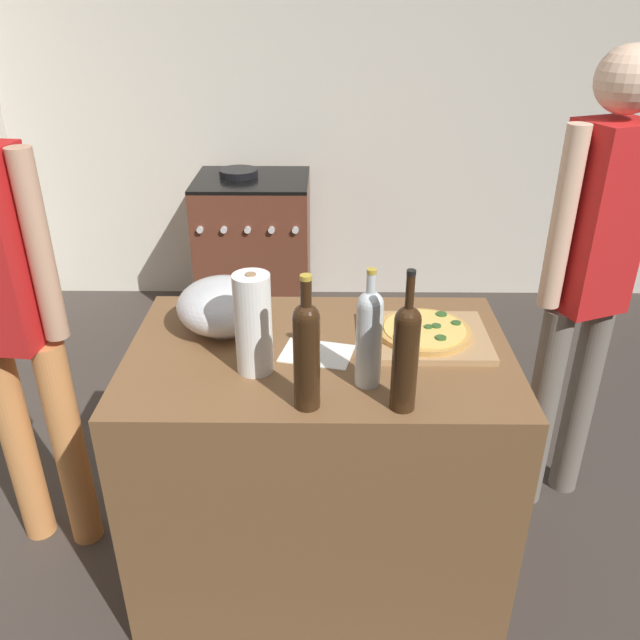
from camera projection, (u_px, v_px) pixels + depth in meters
The scene contains 14 objects.
ground_plane at pixel (342, 424), 3.13m from camera, with size 4.71×3.58×0.02m, color #3F3833.
kitchen_wall_rear at pixel (340, 93), 3.89m from camera, with size 4.71×0.10×2.60m, color silver.
counter at pixel (320, 463), 2.19m from camera, with size 1.18×0.75×0.89m, color brown.
cutting_board at pixel (424, 337), 2.03m from camera, with size 0.40×0.32×0.02m, color tan.
pizza at pixel (424, 331), 2.02m from camera, with size 0.29×0.29×0.03m.
mixing_bowl at pixel (223, 306), 2.05m from camera, with size 0.29×0.29×0.18m.
paper_towel_roll at pixel (253, 324), 1.81m from camera, with size 0.11×0.11×0.30m.
wine_bottle_amber at pixel (406, 354), 1.64m from camera, with size 0.07×0.07×0.39m.
wine_bottle_clear at pixel (307, 351), 1.64m from camera, with size 0.07×0.07×0.38m.
wine_bottle_green at pixel (369, 334), 1.74m from camera, with size 0.07×0.07×0.35m.
recipe_sheet at pixel (317, 353), 1.96m from camera, with size 0.21×0.15×0.00m, color white.
stove at pixel (255, 249), 3.94m from camera, with size 0.66×0.58×0.93m.
person_in_stripes at pixel (9, 306), 2.05m from camera, with size 0.36×0.22×1.70m.
person_in_red at pixel (590, 268), 2.25m from camera, with size 0.37×0.27×1.73m.
Camera 1 is at (-0.08, -1.05, 1.89)m, focal length 36.33 mm.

